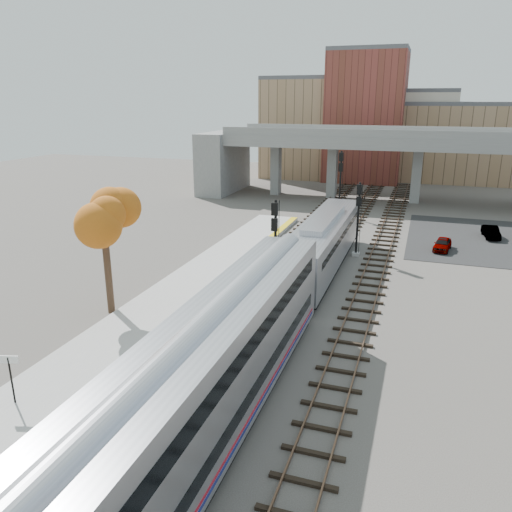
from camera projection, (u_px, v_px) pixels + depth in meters
The scene contains 16 objects.
ground at pixel (252, 348), 27.14m from camera, with size 160.00×160.00×0.00m, color #47423D.
platform at pixel (136, 327), 29.30m from camera, with size 4.50×60.00×0.35m, color #9E9E99.
yellow_strip at pixel (164, 329), 28.67m from camera, with size 0.70×60.00×0.01m, color yellow.
tracks at pixel (317, 276), 38.13m from camera, with size 10.70×95.00×0.25m.
overpass at pixel (401, 157), 64.55m from camera, with size 54.00×12.00×9.50m.
buildings_far at pixel (387, 131), 84.54m from camera, with size 43.00×21.00×20.60m.
parking_lot at pixel (483, 240), 48.16m from camera, with size 14.00×18.00×0.04m, color black.
locomotive at pixel (323, 242), 38.99m from camera, with size 3.02×19.05×4.10m.
coach at pixel (203, 387), 18.41m from camera, with size 3.03×25.00×5.00m.
signal_mast_near at pixel (275, 250), 33.70m from camera, with size 0.60×0.64×6.64m.
signal_mast_mid at pixel (358, 222), 42.26m from camera, with size 0.60×0.64×6.38m.
signal_mast_far at pixel (340, 183), 57.12m from camera, with size 0.60×0.64×7.42m.
station_sign at pixel (10, 369), 21.21m from camera, with size 0.88×0.30×2.27m.
tree at pixel (103, 214), 29.84m from camera, with size 3.60×3.60×8.66m.
car_a at pixel (442, 244), 44.55m from camera, with size 1.33×3.32×1.13m, color #99999E.
car_b at pixel (491, 232), 48.51m from camera, with size 1.22×3.49×1.15m, color #99999E.
Camera 1 is at (8.02, -23.02, 12.95)m, focal length 35.00 mm.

